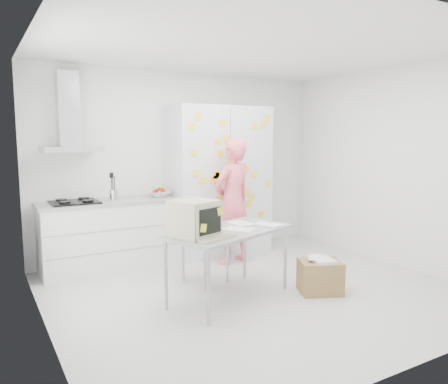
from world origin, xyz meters
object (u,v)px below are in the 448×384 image
person (233,201)px  chair (200,235)px  cardboard_box (320,276)px  desk (208,225)px

person → chair: (-0.76, -0.50, -0.29)m
cardboard_box → desk: bearing=167.2°
cardboard_box → person: bearing=99.1°
desk → person: bearing=30.5°
person → cardboard_box: person is taller
chair → cardboard_box: size_ratio=1.81×
person → chair: person is taller
person → cardboard_box: bearing=83.2°
desk → chair: bearing=49.6°
person → cardboard_box: (0.24, -1.52, -0.68)m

